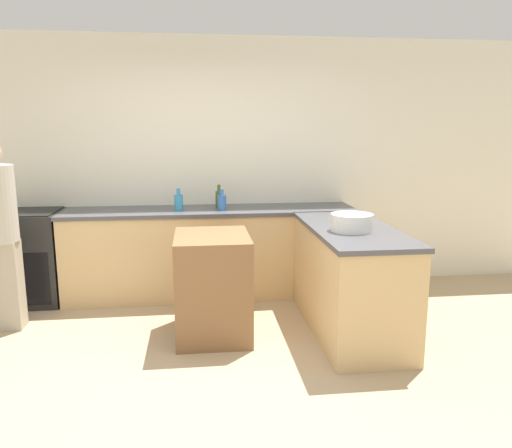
# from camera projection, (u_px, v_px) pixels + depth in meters

# --- Properties ---
(ground_plane) EXTENTS (14.00, 14.00, 0.00)m
(ground_plane) POSITION_uv_depth(u_px,v_px,m) (220.00, 371.00, 3.65)
(ground_plane) COLOR tan
(wall_back) EXTENTS (8.00, 0.06, 2.70)m
(wall_back) POSITION_uv_depth(u_px,v_px,m) (209.00, 165.00, 5.42)
(wall_back) COLOR silver
(wall_back) RESTS_ON ground_plane
(counter_back) EXTENTS (3.01, 0.66, 0.92)m
(counter_back) POSITION_uv_depth(u_px,v_px,m) (211.00, 252.00, 5.26)
(counter_back) COLOR #D6B27A
(counter_back) RESTS_ON ground_plane
(counter_peninsula) EXTENTS (0.69, 1.61, 0.92)m
(counter_peninsula) POSITION_uv_depth(u_px,v_px,m) (350.00, 279.00, 4.32)
(counter_peninsula) COLOR #D6B27A
(counter_peninsula) RESTS_ON ground_plane
(range_oven) EXTENTS (0.72, 0.64, 0.93)m
(range_oven) POSITION_uv_depth(u_px,v_px,m) (26.00, 257.00, 5.03)
(range_oven) COLOR black
(range_oven) RESTS_ON ground_plane
(island_table) EXTENTS (0.62, 0.75, 0.87)m
(island_table) POSITION_uv_depth(u_px,v_px,m) (213.00, 285.00, 4.23)
(island_table) COLOR brown
(island_table) RESTS_ON ground_plane
(mixing_bowl) EXTENTS (0.34, 0.34, 0.14)m
(mixing_bowl) POSITION_uv_depth(u_px,v_px,m) (352.00, 222.00, 4.06)
(mixing_bowl) COLOR white
(mixing_bowl) RESTS_ON counter_peninsula
(water_bottle_blue) EXTENTS (0.09, 0.09, 0.21)m
(water_bottle_blue) POSITION_uv_depth(u_px,v_px,m) (222.00, 202.00, 5.08)
(water_bottle_blue) COLOR #386BB7
(water_bottle_blue) RESTS_ON counter_back
(olive_oil_bottle) EXTENTS (0.08, 0.08, 0.24)m
(olive_oil_bottle) POSITION_uv_depth(u_px,v_px,m) (219.00, 199.00, 5.22)
(olive_oil_bottle) COLOR #475B1E
(olive_oil_bottle) RESTS_ON counter_back
(dish_soap_bottle) EXTENTS (0.09, 0.09, 0.22)m
(dish_soap_bottle) POSITION_uv_depth(u_px,v_px,m) (179.00, 202.00, 5.06)
(dish_soap_bottle) COLOR #338CBF
(dish_soap_bottle) RESTS_ON counter_back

